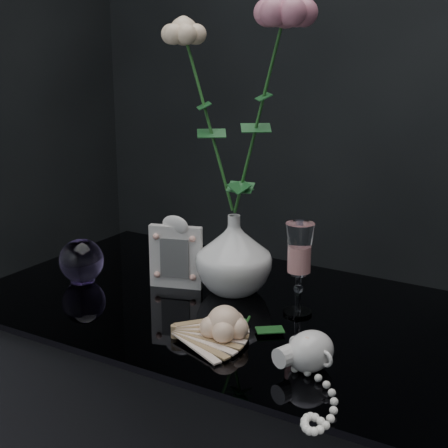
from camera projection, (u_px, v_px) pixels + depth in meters
The scene contains 8 objects.
vase at pixel (234, 254), 1.35m from camera, with size 0.15×0.15×0.16m, color white.
wine_glass at pixel (299, 269), 1.24m from camera, with size 0.05×0.05×0.17m, color white, non-canonical shape.
picture_frame at pixel (176, 252), 1.37m from camera, with size 0.11×0.09×0.15m, color silver, non-canonical shape.
paperweight at pixel (82, 261), 1.41m from camera, with size 0.09×0.09×0.09m, color #A986DA, non-canonical shape.
paper_fan at pixel (175, 330), 1.16m from camera, with size 0.25×0.20×0.03m, color #F7EBC6, non-canonical shape.
loose_rose at pixel (225, 323), 1.15m from camera, with size 0.14×0.18×0.06m, color beige, non-canonical shape.
pearl_jar at pixel (310, 349), 1.05m from camera, with size 0.22×0.23×0.07m, color silver, non-canonical shape.
roses at pixel (238, 98), 1.27m from camera, with size 0.29×0.12×0.47m.
Camera 1 is at (0.58, -0.99, 1.26)m, focal length 55.00 mm.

